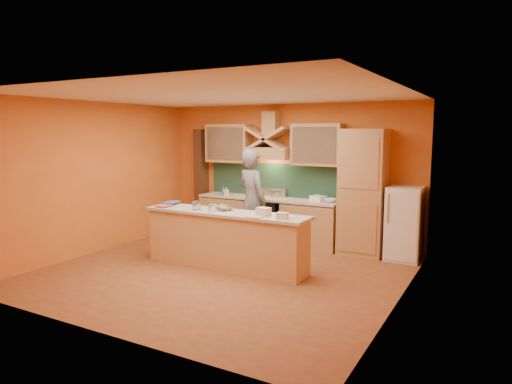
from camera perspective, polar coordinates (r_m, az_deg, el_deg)
The scene contains 36 objects.
floor at distance 7.45m, azimuth -4.38°, elevation -10.04°, with size 5.50×5.00×0.01m, color brown.
ceiling at distance 7.12m, azimuth -4.61°, elevation 11.97°, with size 5.50×5.00×0.01m, color white.
wall_back at distance 9.33m, azimuth 3.99°, elevation 2.32°, with size 5.50×0.02×2.80m, color orange.
wall_front at distance 5.27m, azimuth -19.62°, elevation -2.16°, with size 5.50×0.02×2.80m, color orange.
wall_left at distance 8.96m, azimuth -19.35°, elevation 1.69°, with size 0.02×5.00×2.80m, color orange.
wall_right at distance 6.10m, azimuth 17.63°, elevation -0.81°, with size 0.02×5.00×2.80m, color orange.
base_cabinet_left at distance 9.80m, azimuth -3.46°, elevation -3.16°, with size 1.10×0.60×0.86m, color tan.
base_cabinet_right at distance 8.94m, azimuth 6.91°, elevation -4.24°, with size 1.10×0.60×0.86m, color tan.
counter_top at distance 9.25m, azimuth 1.49°, elevation -0.83°, with size 3.00×0.62×0.04m, color beige.
stove at distance 9.33m, azimuth 1.49°, elevation -3.57°, with size 0.60×0.58×0.90m, color black.
backsplash at distance 9.46m, azimuth 2.30°, elevation 1.49°, with size 3.00×0.03×0.70m, color #1B3B2D.
range_hood at distance 9.21m, azimuth 1.66°, elevation 4.88°, with size 0.92×0.50×0.24m, color tan.
hood_chimney at distance 9.29m, azimuth 1.96°, elevation 8.48°, with size 0.30×0.30×0.50m, color tan.
upper_cabinet_left at distance 9.76m, azimuth -3.39°, elevation 6.08°, with size 1.00×0.35×0.80m, color tan.
upper_cabinet_right at distance 8.86m, azimuth 7.68°, elevation 5.88°, with size 1.00×0.35×0.80m, color tan.
pantry_column at distance 8.51m, azimuth 13.24°, elevation -0.07°, with size 0.80×0.60×2.30m, color tan.
fridge at distance 8.42m, azimuth 18.06°, elevation -3.77°, with size 0.58×0.60×1.30m, color white.
trim_column_left at distance 10.26m, azimuth -6.82°, elevation 1.35°, with size 0.20×0.30×2.30m, color #472816.
island_body at distance 7.63m, azimuth -3.80°, elevation -6.19°, with size 2.80×0.55×0.88m, color #DCAE70.
island_top at distance 7.53m, azimuth -3.83°, elevation -2.63°, with size 2.90×0.62×0.05m, color beige.
person at distance 8.56m, azimuth -0.49°, elevation -1.07°, with size 0.70×0.46×1.93m, color slate.
pot_large at distance 9.23m, azimuth 0.00°, elevation -0.41°, with size 0.25×0.25×0.14m, color #B9B7BF.
pot_small at distance 9.34m, azimuth 2.40°, elevation -0.35°, with size 0.21×0.21×0.13m, color silver.
soap_bottle_a at distance 9.57m, azimuth -3.72°, elevation 0.10°, with size 0.08×0.08×0.18m, color beige.
soap_bottle_b at distance 9.60m, azimuth -4.09°, elevation 0.23°, with size 0.08×0.08×0.22m, color #365494.
bowl_back at distance 8.75m, azimuth 9.25°, elevation -1.05°, with size 0.23×0.23×0.07m, color silver.
dish_rack at distance 8.90m, azimuth 7.78°, elevation -0.78°, with size 0.28×0.22×0.10m, color white.
book_lower at distance 8.19m, azimuth -11.90°, elevation -1.67°, with size 0.20×0.27×0.03m, color #BD4F43.
book_upper at distance 8.43m, azimuth -11.23°, elevation -1.25°, with size 0.23×0.32×0.02m, color #3D5787.
jar_large at distance 7.72m, azimuth -7.48°, elevation -1.68°, with size 0.14×0.14×0.15m, color silver.
jar_small at distance 7.45m, azimuth -5.53°, elevation -2.02°, with size 0.12×0.12×0.14m, color white.
kitchen_scale at distance 7.65m, azimuth -4.64°, elevation -1.89°, with size 0.12×0.12×0.10m, color white.
mixing_bowl at distance 7.61m, azimuth -3.97°, elevation -2.07°, with size 0.27×0.27×0.07m, color silver.
cloth at distance 7.00m, azimuth -0.12°, elevation -3.11°, with size 0.25×0.19×0.02m, color beige.
grocery_bag_a at distance 7.11m, azimuth 0.95°, elevation -2.48°, with size 0.20×0.16×0.13m, color beige.
grocery_bag_b at distance 6.86m, azimuth 3.31°, elevation -2.99°, with size 0.17×0.13×0.10m, color beige.
Camera 1 is at (3.91, -5.93, 2.25)m, focal length 32.00 mm.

